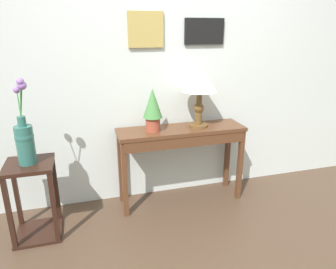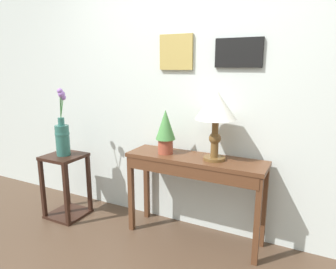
{
  "view_description": "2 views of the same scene",
  "coord_description": "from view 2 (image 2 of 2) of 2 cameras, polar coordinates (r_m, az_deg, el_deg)",
  "views": [
    {
      "loc": [
        -0.77,
        -1.3,
        1.64
      ],
      "look_at": [
        -0.02,
        1.29,
        0.72
      ],
      "focal_mm": 32.73,
      "sensor_mm": 36.0,
      "label": 1
    },
    {
      "loc": [
        1.03,
        -1.0,
        1.52
      ],
      "look_at": [
        -0.13,
        1.27,
        0.94
      ],
      "focal_mm": 32.17,
      "sensor_mm": 36.0,
      "label": 2
    }
  ],
  "objects": [
    {
      "name": "back_wall_with_art",
      "position": [
        2.76,
        5.29,
        10.23
      ],
      "size": [
        9.0,
        0.13,
        2.8
      ],
      "color": "silver",
      "rests_on": "ground"
    },
    {
      "name": "pedestal_stand_left",
      "position": [
        3.29,
        -18.71,
        -9.17
      ],
      "size": [
        0.36,
        0.36,
        0.66
      ],
      "color": "black",
      "rests_on": "ground"
    },
    {
      "name": "console_table",
      "position": [
        2.61,
        4.92,
        -6.94
      ],
      "size": [
        1.21,
        0.34,
        0.76
      ],
      "color": "#56331E",
      "rests_on": "ground"
    },
    {
      "name": "table_lamp",
      "position": [
        2.44,
        9.07,
        4.83
      ],
      "size": [
        0.33,
        0.33,
        0.58
      ],
      "color": "brown",
      "rests_on": "console_table"
    },
    {
      "name": "flower_vase_tall",
      "position": [
        3.14,
        -19.38,
        -0.05
      ],
      "size": [
        0.14,
        0.16,
        0.67
      ],
      "color": "#2D665B",
      "rests_on": "pedestal_stand_left"
    },
    {
      "name": "potted_plant_on_console",
      "position": [
        2.64,
        -0.47,
        0.95
      ],
      "size": [
        0.17,
        0.17,
        0.39
      ],
      "color": "#9E4733",
      "rests_on": "console_table"
    }
  ]
}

